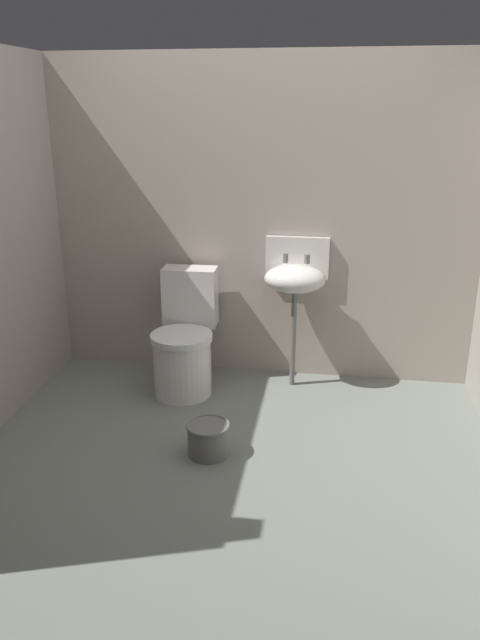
{
  "coord_description": "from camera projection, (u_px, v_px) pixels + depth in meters",
  "views": [
    {
      "loc": [
        0.49,
        -2.8,
        1.81
      ],
      "look_at": [
        0.0,
        0.3,
        0.7
      ],
      "focal_mm": 34.22,
      "sensor_mm": 36.0,
      "label": 1
    }
  ],
  "objects": [
    {
      "name": "ground_plane",
      "position": [
        231.0,
        467.0,
        3.3
      ],
      "size": [
        3.25,
        2.78,
        0.08
      ],
      "primitive_type": "cube",
      "color": "slate"
    },
    {
      "name": "wall_back",
      "position": [
        262.0,
        222.0,
        4.08
      ],
      "size": [
        3.25,
        0.1,
        2.13
      ],
      "primitive_type": "cube",
      "color": "#A19386",
      "rests_on": "ground"
    },
    {
      "name": "toilet_near_wall",
      "position": [
        185.0,
        343.0,
        4.02
      ],
      "size": [
        0.41,
        0.6,
        0.78
      ],
      "rotation": [
        0.0,
        0.0,
        3.17
      ],
      "color": "silver",
      "rests_on": "ground"
    },
    {
      "name": "sink",
      "position": [
        295.0,
        277.0,
        3.95
      ],
      "size": [
        0.42,
        0.35,
        0.99
      ],
      "color": "slate",
      "rests_on": "ground"
    },
    {
      "name": "bucket",
      "position": [
        208.0,
        438.0,
        3.32
      ],
      "size": [
        0.24,
        0.24,
        0.18
      ],
      "color": "slate",
      "rests_on": "ground"
    }
  ]
}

